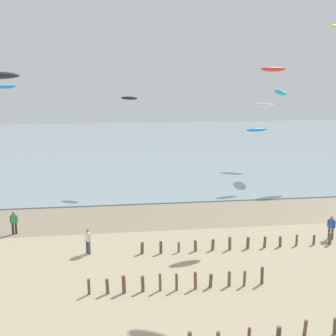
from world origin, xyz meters
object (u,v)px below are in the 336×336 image
Objects in this scene: person_right_flank at (88,240)px; kite_aloft_4 at (7,87)px; kite_aloft_0 at (273,69)px; kite_aloft_5 at (280,92)px; kite_aloft_6 at (129,98)px; person_mid_beach at (331,227)px; person_left_flank at (14,222)px; kite_aloft_3 at (257,130)px; kite_aloft_12 at (262,105)px.

kite_aloft_4 is (-10.53, 29.16, 9.15)m from person_right_flank.
person_right_flank is 17.86m from kite_aloft_0.
kite_aloft_0 reaches higher than kite_aloft_5.
person_right_flank is at bearing 107.46° from kite_aloft_6.
person_left_flank is (-22.42, 4.10, 0.00)m from person_mid_beach.
kite_aloft_5 is (7.46, 17.03, -2.32)m from kite_aloft_0.
kite_aloft_0 reaches higher than kite_aloft_3.
person_right_flank is 22.65m from kite_aloft_3.
person_mid_beach is at bearing 157.87° from kite_aloft_6.
kite_aloft_5 reaches higher than person_left_flank.
person_mid_beach is at bearing -100.46° from kite_aloft_3.
person_mid_beach is at bearing -68.92° from kite_aloft_12.
kite_aloft_5 is 17.82m from kite_aloft_6.
person_right_flank is at bearing 53.18° from kite_aloft_4.
person_left_flank is 0.76× the size of kite_aloft_3.
kite_aloft_3 is 0.83× the size of kite_aloft_4.
kite_aloft_4 reaches higher than person_mid_beach.
kite_aloft_4 is 1.48× the size of kite_aloft_6.
kite_aloft_12 is at bearing 53.90° from kite_aloft_0.
kite_aloft_0 is at bearing -1.07° from person_left_flank.
kite_aloft_4 is (-26.74, 14.21, 4.00)m from kite_aloft_3.
kite_aloft_3 is (21.71, 10.49, 5.15)m from person_left_flank.
kite_aloft_5 is (26.49, 16.68, 8.59)m from person_left_flank.
person_left_flank is 0.63× the size of kite_aloft_4.
kite_aloft_6 is (-12.57, 2.15, 3.11)m from kite_aloft_3.
person_left_flank is at bearing 44.84° from kite_aloft_4.
person_mid_beach is 1.00× the size of person_left_flank.
kite_aloft_4 is 18.63m from kite_aloft_6.
kite_aloft_4 is at bearing 133.62° from person_mid_beach.
person_left_flank is 32.46m from kite_aloft_5.
person_left_flank is 24.66m from kite_aloft_3.
person_left_flank is 0.48× the size of kite_aloft_5.
kite_aloft_3 is at bearing 42.69° from person_right_flank.
kite_aloft_5 reaches higher than person_mid_beach.
kite_aloft_12 reaches higher than person_left_flank.
kite_aloft_0 is at bearing -78.67° from kite_aloft_12.
kite_aloft_12 is (7.13, 21.86, -4.05)m from kite_aloft_0.
kite_aloft_3 is 0.64× the size of kite_aloft_5.
person_mid_beach is 26.78m from kite_aloft_12.
kite_aloft_0 is (-3.39, 3.75, 10.91)m from person_mid_beach.
kite_aloft_12 is at bearing 39.43° from person_left_flank.
kite_aloft_0 is (13.53, 4.11, 10.91)m from person_right_flank.
kite_aloft_6 is at bearing 109.23° from kite_aloft_0.
kite_aloft_0 is 12.57m from kite_aloft_3.
person_right_flank is 0.76× the size of kite_aloft_3.
kite_aloft_0 is at bearing 16.89° from person_right_flank.
person_right_flank is 31.00m from kite_aloft_5.
kite_aloft_4 is at bearing 109.86° from person_right_flank.
kite_aloft_5 is 1.93× the size of kite_aloft_6.
kite_aloft_3 reaches higher than person_left_flank.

